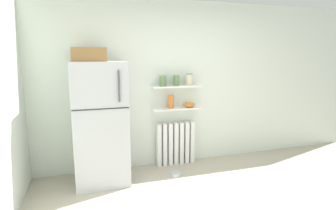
# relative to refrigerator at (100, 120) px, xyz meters

# --- Properties ---
(ground_plane) EXTENTS (7.04, 7.04, 0.00)m
(ground_plane) POSITION_rel_refrigerator_xyz_m (1.22, -1.15, -0.88)
(ground_plane) COLOR #B2A893
(back_wall) EXTENTS (7.04, 0.10, 2.60)m
(back_wall) POSITION_rel_refrigerator_xyz_m (1.22, 0.40, 0.42)
(back_wall) COLOR silver
(back_wall) RESTS_ON ground_plane
(refrigerator) EXTENTS (0.71, 0.73, 1.86)m
(refrigerator) POSITION_rel_refrigerator_xyz_m (0.00, 0.00, 0.00)
(refrigerator) COLOR #B7BABF
(refrigerator) RESTS_ON ground_plane
(radiator) EXTENTS (0.63, 0.12, 0.69)m
(radiator) POSITION_rel_refrigerator_xyz_m (1.19, 0.27, -0.54)
(radiator) COLOR white
(radiator) RESTS_ON ground_plane
(wall_shelf_lower) EXTENTS (0.79, 0.22, 0.02)m
(wall_shelf_lower) POSITION_rel_refrigerator_xyz_m (1.19, 0.24, 0.05)
(wall_shelf_lower) COLOR white
(wall_shelf_upper) EXTENTS (0.79, 0.22, 0.02)m
(wall_shelf_upper) POSITION_rel_refrigerator_xyz_m (1.19, 0.24, 0.40)
(wall_shelf_upper) COLOR white
(storage_jar_0) EXTENTS (0.11, 0.11, 0.17)m
(storage_jar_0) POSITION_rel_refrigerator_xyz_m (0.98, 0.24, 0.50)
(storage_jar_0) COLOR #5B7F4C
(storage_jar_0) RESTS_ON wall_shelf_upper
(storage_jar_1) EXTENTS (0.10, 0.10, 0.17)m
(storage_jar_1) POSITION_rel_refrigerator_xyz_m (1.19, 0.24, 0.50)
(storage_jar_1) COLOR #5B7F4C
(storage_jar_1) RESTS_ON wall_shelf_upper
(storage_jar_2) EXTENTS (0.11, 0.11, 0.18)m
(storage_jar_2) POSITION_rel_refrigerator_xyz_m (1.41, 0.24, 0.51)
(storage_jar_2) COLOR beige
(storage_jar_2) RESTS_ON wall_shelf_upper
(vase) EXTENTS (0.09, 0.09, 0.21)m
(vase) POSITION_rel_refrigerator_xyz_m (1.10, 0.24, 0.16)
(vase) COLOR #CC7033
(vase) RESTS_ON wall_shelf_lower
(shelf_bowl) EXTENTS (0.17, 0.17, 0.08)m
(shelf_bowl) POSITION_rel_refrigerator_xyz_m (1.41, 0.24, 0.10)
(shelf_bowl) COLOR orange
(shelf_bowl) RESTS_ON wall_shelf_lower
(pet_food_bowl) EXTENTS (0.17, 0.17, 0.05)m
(pet_food_bowl) POSITION_rel_refrigerator_xyz_m (1.05, -0.17, -0.86)
(pet_food_bowl) COLOR #B7B7BC
(pet_food_bowl) RESTS_ON ground_plane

